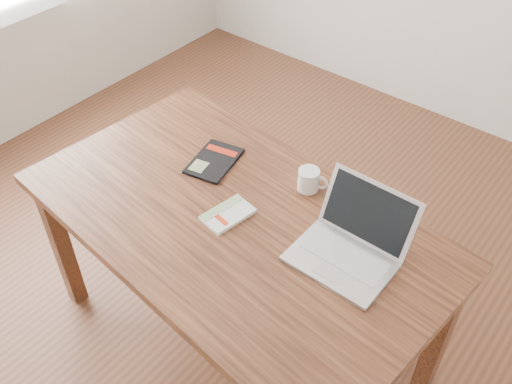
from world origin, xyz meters
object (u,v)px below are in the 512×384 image
Objects in this scene: white_guidebook at (228,214)px; coffee_mug at (309,180)px; laptop at (351,244)px; desk at (235,234)px; black_guidebook at (214,161)px.

white_guidebook is 1.73× the size of coffee_mug.
white_guidebook is at bearing -164.53° from laptop.
white_guidebook is (-0.02, -0.01, 0.10)m from desk.
laptop is at bearing -50.30° from coffee_mug.
white_guidebook is at bearing -51.50° from black_guidebook.
laptop reaches higher than white_guidebook.
black_guidebook is 0.79× the size of laptop.
coffee_mug reaches higher than desk.
desk is 8.20× the size of white_guidebook.
laptop is at bearing -19.11° from black_guidebook.
coffee_mug is at bearing 74.84° from white_guidebook.
black_guidebook is at bearing 150.62° from desk.
desk is 4.92× the size of laptop.
coffee_mug is (0.14, 0.29, 0.04)m from white_guidebook.
laptop is (0.66, -0.07, 0.04)m from black_guidebook.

